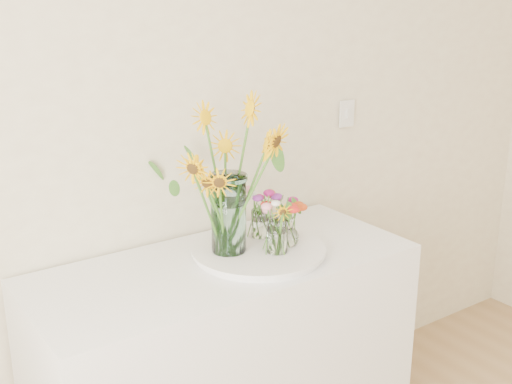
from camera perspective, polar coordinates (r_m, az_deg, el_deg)
counter at (r=2.53m, az=-2.66°, el=-15.54°), size 1.40×0.60×0.90m
tray at (r=2.36m, az=0.25°, el=-5.38°), size 0.47×0.47×0.02m
mason_jar at (r=2.28m, az=-2.47°, el=-1.95°), size 0.13×0.13×0.29m
sunflower_bouquet at (r=2.24m, az=-2.51°, el=1.46°), size 0.75×0.75×0.58m
small_vase_a at (r=2.30m, az=1.89°, el=-3.92°), size 0.08×0.08×0.13m
wildflower_posy_a at (r=2.28m, az=1.90°, el=-2.87°), size 0.21×0.21×0.22m
small_vase_b at (r=2.36m, az=2.88°, el=-3.48°), size 0.10×0.10×0.12m
wildflower_posy_b at (r=2.35m, az=2.90°, el=-2.45°), size 0.21×0.21×0.21m
small_vase_c at (r=2.44m, az=0.35°, el=-2.85°), size 0.07×0.07×0.11m
wildflower_posy_c at (r=2.42m, az=0.35°, el=-1.85°), size 0.19×0.19×0.20m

